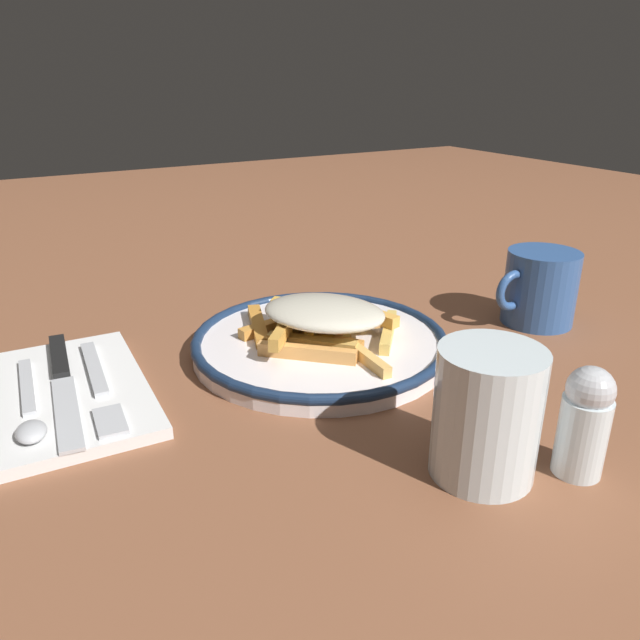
% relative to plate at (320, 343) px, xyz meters
% --- Properties ---
extents(ground_plane, '(2.60, 2.60, 0.00)m').
position_rel_plate_xyz_m(ground_plane, '(0.00, 0.00, -0.01)').
color(ground_plane, brown).
extents(plate, '(0.25, 0.25, 0.02)m').
position_rel_plate_xyz_m(plate, '(0.00, 0.00, 0.00)').
color(plate, white).
rests_on(plate, ground_plane).
extents(fries_heap, '(0.17, 0.20, 0.04)m').
position_rel_plate_xyz_m(fries_heap, '(-0.00, 0.00, 0.03)').
color(fries_heap, '#D38640').
rests_on(fries_heap, plate).
extents(napkin, '(0.14, 0.21, 0.01)m').
position_rel_plate_xyz_m(napkin, '(0.24, -0.03, -0.01)').
color(napkin, silver).
rests_on(napkin, ground_plane).
extents(fork, '(0.03, 0.18, 0.01)m').
position_rel_plate_xyz_m(fork, '(0.21, -0.02, 0.00)').
color(fork, silver).
rests_on(fork, napkin).
extents(knife, '(0.04, 0.21, 0.01)m').
position_rel_plate_xyz_m(knife, '(0.23, -0.05, 0.00)').
color(knife, black).
rests_on(knife, napkin).
extents(spoon, '(0.03, 0.15, 0.01)m').
position_rel_plate_xyz_m(spoon, '(0.27, 0.01, 0.00)').
color(spoon, silver).
rests_on(spoon, napkin).
extents(water_glass, '(0.07, 0.07, 0.09)m').
position_rel_plate_xyz_m(water_glass, '(0.00, 0.23, 0.04)').
color(water_glass, silver).
rests_on(water_glass, ground_plane).
extents(coffee_mug, '(0.10, 0.08, 0.08)m').
position_rel_plate_xyz_m(coffee_mug, '(-0.25, 0.05, 0.03)').
color(coffee_mug, '#315796').
rests_on(coffee_mug, ground_plane).
extents(salt_shaker, '(0.03, 0.03, 0.08)m').
position_rel_plate_xyz_m(salt_shaker, '(-0.06, 0.26, 0.03)').
color(salt_shaker, silver).
rests_on(salt_shaker, ground_plane).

